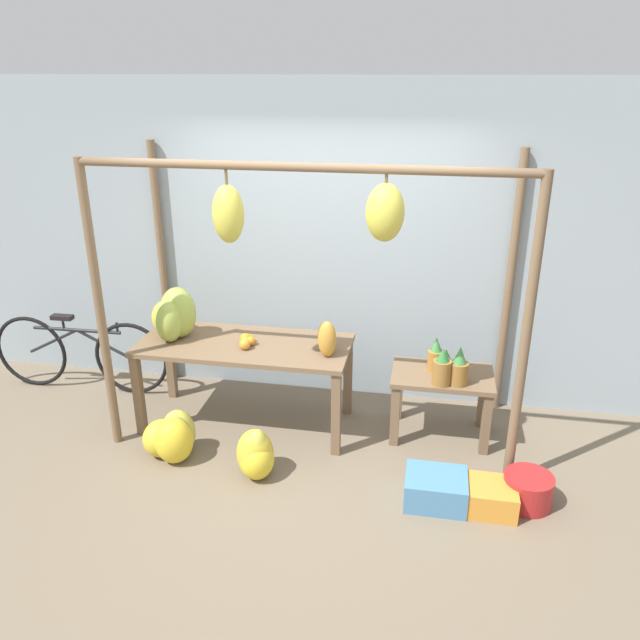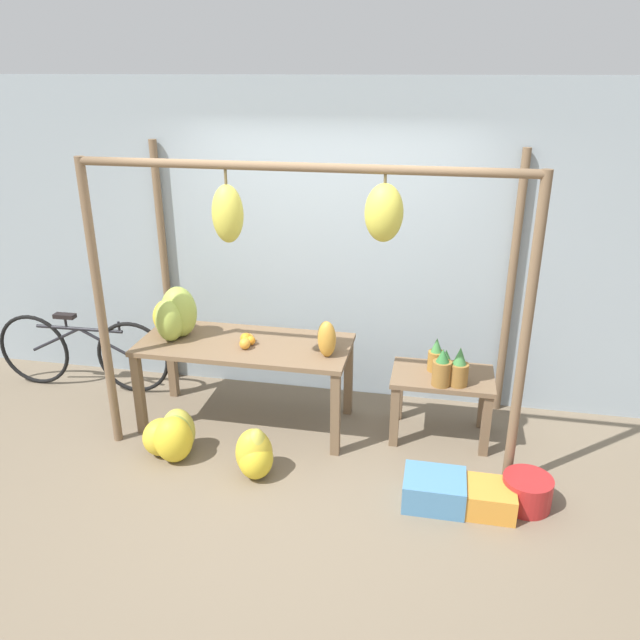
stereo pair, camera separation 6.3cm
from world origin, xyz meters
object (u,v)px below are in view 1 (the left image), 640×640
object	(u,v)px
papaya_pile	(326,338)
banana_pile_on_table	(174,316)
orange_pile	(247,340)
blue_bucket	(528,490)
banana_pile_ground_left	(173,437)
fruit_crate_purple	(488,497)
parked_bicycle	(80,353)
fruit_crate_white	(436,489)
pineapple_cluster	(446,366)
banana_pile_ground_right	(256,455)

from	to	relation	value
papaya_pile	banana_pile_on_table	bearing A→B (deg)	175.62
banana_pile_on_table	orange_pile	bearing A→B (deg)	-4.34
blue_bucket	orange_pile	bearing A→B (deg)	163.33
banana_pile_ground_left	fruit_crate_purple	distance (m)	2.39
parked_bicycle	fruit_crate_white	bearing A→B (deg)	-18.25
fruit_crate_purple	banana_pile_on_table	bearing A→B (deg)	162.42
pineapple_cluster	orange_pile	bearing A→B (deg)	-178.82
banana_pile_ground_right	fruit_crate_white	xyz separation A→B (m)	(1.32, -0.07, -0.07)
blue_bucket	parked_bicycle	world-z (taller)	parked_bicycle
banana_pile_ground_left	banana_pile_ground_right	size ratio (longest dim) A/B	1.28
banana_pile_ground_right	fruit_crate_white	distance (m)	1.32
orange_pile	pineapple_cluster	xyz separation A→B (m)	(1.61, 0.03, -0.10)
banana_pile_ground_left	parked_bicycle	xyz separation A→B (m)	(-1.29, 0.92, 0.19)
banana_pile_ground_left	fruit_crate_purple	size ratio (longest dim) A/B	1.34
banana_pile_ground_right	fruit_crate_white	size ratio (longest dim) A/B	0.94
banana_pile_ground_right	blue_bucket	world-z (taller)	banana_pile_ground_right
papaya_pile	parked_bicycle	bearing A→B (deg)	170.85
banana_pile_ground_right	papaya_pile	distance (m)	1.04
banana_pile_on_table	blue_bucket	world-z (taller)	banana_pile_on_table
banana_pile_ground_left	blue_bucket	bearing A→B (deg)	-1.77
blue_bucket	fruit_crate_white	bearing A→B (deg)	-171.35
banana_pile_on_table	pineapple_cluster	distance (m)	2.25
banana_pile_ground_right	fruit_crate_white	bearing A→B (deg)	-2.98
orange_pile	blue_bucket	bearing A→B (deg)	-16.67
banana_pile_ground_right	papaya_pile	xyz separation A→B (m)	(0.41, 0.64, 0.71)
orange_pile	fruit_crate_purple	xyz separation A→B (m)	(1.93, -0.76, -0.70)
pineapple_cluster	papaya_pile	world-z (taller)	papaya_pile
fruit_crate_white	fruit_crate_purple	size ratio (longest dim) A/B	1.11
banana_pile_ground_left	banana_pile_ground_right	distance (m)	0.71
orange_pile	fruit_crate_purple	world-z (taller)	orange_pile
banana_pile_ground_left	papaya_pile	xyz separation A→B (m)	(1.12, 0.53, 0.71)
banana_pile_ground_left	fruit_crate_white	xyz separation A→B (m)	(2.03, -0.18, -0.07)
orange_pile	pineapple_cluster	bearing A→B (deg)	1.18
fruit_crate_white	papaya_pile	world-z (taller)	papaya_pile
banana_pile_on_table	fruit_crate_purple	world-z (taller)	banana_pile_on_table
banana_pile_on_table	banana_pile_ground_right	world-z (taller)	banana_pile_on_table
papaya_pile	fruit_crate_white	bearing A→B (deg)	-37.90
pineapple_cluster	banana_pile_ground_left	bearing A→B (deg)	-163.43
orange_pile	banana_pile_ground_right	world-z (taller)	orange_pile
parked_bicycle	banana_pile_ground_right	bearing A→B (deg)	-27.19
banana_pile_on_table	parked_bicycle	bearing A→B (deg)	165.40
fruit_crate_white	banana_pile_ground_right	bearing A→B (deg)	177.02
banana_pile_ground_right	fruit_crate_white	world-z (taller)	banana_pile_ground_right
orange_pile	pineapple_cluster	distance (m)	1.61
banana_pile_on_table	fruit_crate_purple	xyz separation A→B (m)	(2.56, -0.81, -0.84)
orange_pile	papaya_pile	distance (m)	0.68
fruit_crate_white	fruit_crate_purple	xyz separation A→B (m)	(0.36, -0.01, -0.01)
orange_pile	blue_bucket	world-z (taller)	orange_pile
papaya_pile	banana_pile_ground_left	bearing A→B (deg)	-154.79
fruit_crate_white	blue_bucket	xyz separation A→B (m)	(0.63, 0.10, 0.01)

